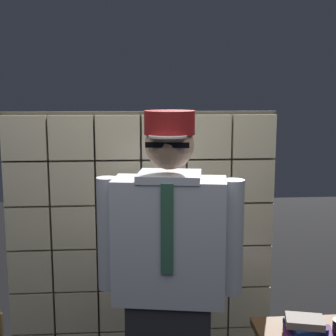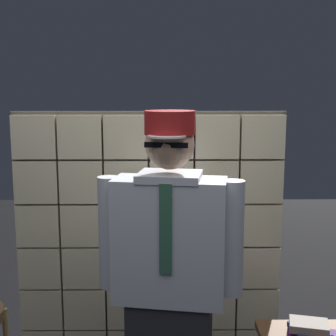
# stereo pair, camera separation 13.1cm
# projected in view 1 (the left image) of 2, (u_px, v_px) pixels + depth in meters

# --- Properties ---
(glass_block_wall) EXTENTS (1.72, 0.10, 1.72)m
(glass_block_wall) POSITION_uv_depth(u_px,v_px,m) (142.00, 246.00, 3.07)
(glass_block_wall) COLOR beige
(glass_block_wall) RESTS_ON ground
(standing_person) EXTENTS (0.70, 0.34, 1.74)m
(standing_person) POSITION_uv_depth(u_px,v_px,m) (169.00, 285.00, 2.28)
(standing_person) COLOR #28282D
(standing_person) RESTS_ON ground
(book_stack) EXTENTS (0.28, 0.23, 0.10)m
(book_stack) POSITION_uv_depth(u_px,v_px,m) (306.00, 328.00, 2.48)
(book_stack) COLOR #591E66
(book_stack) RESTS_ON side_table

